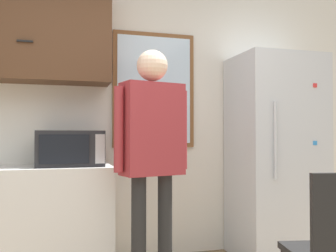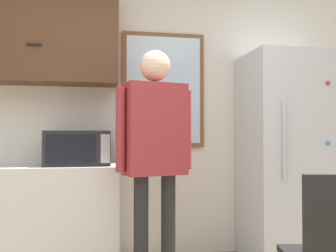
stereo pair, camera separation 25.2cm
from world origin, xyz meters
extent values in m
cube|color=silver|center=(0.00, 2.11, 1.35)|extent=(6.00, 0.06, 2.70)
cube|color=black|center=(-0.78, 1.74, 1.87)|extent=(0.12, 0.01, 0.01)
cube|color=#232326|center=(-0.43, 1.79, 1.03)|extent=(0.53, 0.39, 0.29)
cube|color=black|center=(-0.48, 1.59, 1.03)|extent=(0.37, 0.01, 0.22)
cube|color=#B2B2B2|center=(-0.21, 1.59, 1.03)|extent=(0.07, 0.01, 0.23)
cylinder|color=black|center=(0.05, 1.35, 0.42)|extent=(0.11, 0.11, 0.83)
cylinder|color=black|center=(0.26, 1.40, 0.42)|extent=(0.11, 0.11, 0.83)
cube|color=maroon|center=(0.15, 1.38, 1.18)|extent=(0.50, 0.32, 0.69)
sphere|color=beige|center=(0.15, 1.38, 1.66)|extent=(0.24, 0.24, 0.24)
cylinder|color=maroon|center=(-0.11, 1.31, 1.17)|extent=(0.07, 0.07, 0.62)
cylinder|color=maroon|center=(0.42, 1.44, 1.17)|extent=(0.07, 0.07, 0.62)
cube|color=silver|center=(1.44, 1.75, 0.94)|extent=(0.77, 0.64, 1.87)
cylinder|color=silver|center=(1.23, 1.41, 1.09)|extent=(0.02, 0.02, 0.66)
cube|color=red|center=(1.64, 1.43, 1.57)|extent=(0.04, 0.01, 0.04)
cube|color=#338CDB|center=(1.63, 1.43, 1.06)|extent=(0.04, 0.01, 0.04)
cube|color=brown|center=(0.34, 2.07, 1.56)|extent=(0.78, 0.04, 1.09)
cube|color=silver|center=(0.34, 2.05, 1.56)|extent=(0.70, 0.01, 1.01)
camera|label=1|loc=(-0.51, -1.36, 1.13)|focal=40.00mm
camera|label=2|loc=(-0.26, -1.42, 1.13)|focal=40.00mm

